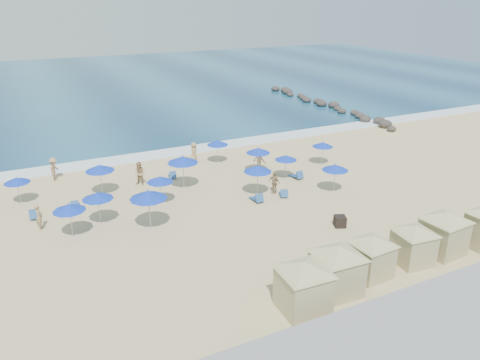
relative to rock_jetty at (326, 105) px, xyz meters
name	(u,v)px	position (x,y,z in m)	size (l,w,h in m)	color
ground	(254,216)	(-24.01, -24.90, -0.36)	(160.00, 160.00, 0.00)	#CCB481
ocean	(99,85)	(-24.01, 30.10, -0.33)	(160.00, 80.00, 0.06)	navy
surf_line	(178,152)	(-24.01, -9.40, -0.32)	(160.00, 2.50, 0.08)	white
seawall	(402,326)	(-24.01, -38.40, 0.29)	(160.00, 6.10, 1.22)	gray
rock_jetty	(326,105)	(0.00, 0.00, 0.00)	(2.56, 26.66, 0.96)	#2A2523
trash_bin	(340,221)	(-19.77, -28.67, -0.01)	(0.71, 0.71, 0.71)	black
cabana_0	(304,280)	(-26.70, -34.82, 1.29)	(4.59, 4.59, 2.88)	tan
cabana_1	(337,263)	(-24.43, -34.35, 1.29)	(4.59, 4.59, 2.88)	tan
cabana_2	(371,251)	(-21.87, -33.91, 1.12)	(4.10, 4.10, 2.58)	tan
cabana_3	(414,239)	(-18.91, -33.97, 1.09)	(4.03, 4.03, 2.54)	tan
cabana_4	(445,227)	(-16.56, -33.92, 1.27)	(4.53, 4.53, 2.85)	tan
umbrella_0	(17,180)	(-38.03, -15.64, 1.43)	(1.82, 1.82, 2.07)	#A5A8AD
umbrella_1	(69,207)	(-35.40, -22.44, 1.61)	(2.00, 2.00, 2.27)	#A5A8AD
umbrella_2	(100,168)	(-32.46, -16.58, 1.75)	(2.14, 2.14, 2.44)	#A5A8AD
umbrella_3	(148,195)	(-30.79, -23.55, 1.99)	(2.39, 2.39, 2.72)	#A5A8AD
umbrella_4	(183,160)	(-26.57, -18.15, 1.98)	(2.38, 2.38, 2.71)	#A5A8AD
umbrella_5	(160,179)	(-29.00, -20.14, 1.51)	(1.89, 1.89, 2.15)	#A5A8AD
umbrella_6	(258,169)	(-22.10, -21.79, 1.72)	(2.11, 2.11, 2.40)	#A5A8AD
umbrella_7	(258,150)	(-19.86, -17.74, 1.62)	(2.01, 2.01, 2.29)	#A5A8AD
umbrella_8	(286,158)	(-18.46, -19.84, 1.42)	(1.81, 1.81, 2.05)	#A5A8AD
umbrella_9	(217,143)	(-21.85, -13.91, 1.50)	(1.89, 1.89, 2.15)	#A5A8AD
umbrella_10	(323,144)	(-13.79, -18.33, 1.46)	(1.85, 1.85, 2.10)	#A5A8AD
umbrella_11	(335,167)	(-16.64, -23.85, 1.60)	(1.99, 1.99, 2.27)	#A5A8AD
umbrella_12	(97,196)	(-33.52, -21.42, 1.62)	(2.01, 2.01, 2.29)	#A5A8AD
beach_chair_0	(34,214)	(-37.32, -18.60, -0.09)	(0.69, 1.44, 0.77)	#255089
beach_chair_1	(75,205)	(-34.65, -18.15, -0.13)	(0.74, 1.28, 0.66)	#255089
beach_chair_2	(172,175)	(-26.67, -15.66, -0.13)	(0.75, 1.32, 0.68)	#255089
beach_chair_3	(257,198)	(-22.69, -22.87, -0.11)	(0.60, 1.33, 0.73)	#255089
beach_chair_4	(284,193)	(-20.49, -22.92, -0.13)	(0.99, 1.36, 0.68)	#255089
beach_chair_5	(297,175)	(-17.61, -20.27, -0.10)	(0.71, 1.40, 0.75)	#255089
beachgoer_0	(39,217)	(-37.09, -20.53, 0.51)	(0.64, 0.42, 1.74)	tan
beachgoer_1	(140,174)	(-29.40, -16.01, 0.58)	(0.92, 0.71, 1.88)	tan
beachgoer_2	(274,182)	(-20.81, -22.04, 0.48)	(0.99, 0.41, 1.69)	tan
beachgoer_3	(259,160)	(-19.31, -16.98, 0.50)	(1.12, 0.64, 1.73)	tan
beachgoer_4	(194,152)	(-23.61, -12.65, 0.53)	(0.87, 0.57, 1.79)	tan
beachgoer_5	(54,169)	(-35.26, -11.90, 0.59)	(1.22, 0.70, 1.89)	tan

